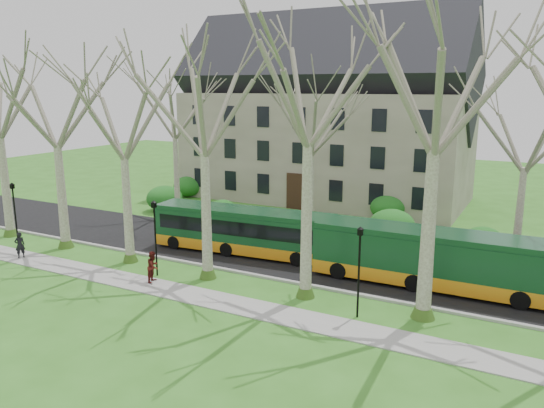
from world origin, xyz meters
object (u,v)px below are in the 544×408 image
at_px(bus_lead, 243,230).
at_px(pedestrian_b, 153,267).
at_px(bus_follow, 432,258).
at_px(pedestrian_a, 20,245).

relative_size(bus_lead, pedestrian_b, 6.88).
distance_m(bus_follow, pedestrian_b, 15.13).
bearing_deg(bus_lead, pedestrian_a, -152.11).
bearing_deg(pedestrian_b, bus_lead, -27.68).
bearing_deg(pedestrian_a, bus_follow, 127.74).
bearing_deg(bus_follow, pedestrian_b, -155.67).
distance_m(bus_follow, pedestrian_a, 24.88).
bearing_deg(pedestrian_a, bus_lead, 143.56).
distance_m(pedestrian_a, pedestrian_b, 10.19).
xyz_separation_m(bus_lead, pedestrian_b, (-1.63, -6.86, -0.63)).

